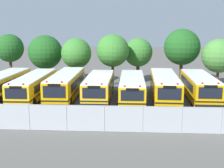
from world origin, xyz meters
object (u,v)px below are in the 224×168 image
Objects in this scene: school_bus_0 at (4,85)px; school_bus_3 at (99,87)px; school_bus_1 at (34,86)px; school_bus_5 at (164,86)px; tree_5 at (182,46)px; tree_2 at (76,53)px; tree_6 at (220,55)px; school_bus_4 at (132,87)px; tree_1 at (46,53)px; traffic_cone at (90,121)px; school_bus_6 at (199,86)px; tree_4 at (138,52)px; tree_0 at (9,48)px; tree_3 at (113,51)px; school_bus_2 at (66,85)px.

school_bus_0 is 1.06× the size of school_bus_3.
school_bus_5 is (13.55, 0.10, 0.08)m from school_bus_1.
tree_5 is at bearing -133.94° from school_bus_3.
school_bus_0 reaches higher than school_bus_1.
tree_2 is 18.46m from tree_6.
tree_2 reaches higher than school_bus_4.
tree_1 is 1.06× the size of tree_2.
school_bus_0 is 1.69× the size of tree_6.
traffic_cone is at bearing 142.18° from school_bus_0.
school_bus_6 is 1.62× the size of tree_2.
tree_5 is (5.73, -0.94, 0.82)m from tree_4.
tree_5 is (23.44, 0.16, 0.28)m from tree_0.
tree_0 is 17.75m from tree_4.
school_bus_0 is 0.94× the size of school_bus_1.
tree_2 is 0.92× the size of tree_3.
school_bus_1 is 1.79× the size of tree_2.
school_bus_3 is 1.32× the size of tree_5.
tree_0 is (-13.44, 10.18, 3.23)m from school_bus_3.
tree_3 is (4.38, 8.17, 2.93)m from school_bus_2.
tree_6 reaches higher than traffic_cone.
tree_1 is 0.88× the size of tree_5.
tree_3 is 13.97× the size of traffic_cone.
school_bus_0 is at bearing -161.72° from tree_6.
tree_2 is at bearing -87.36° from school_bus_2.
school_bus_3 is (10.19, -0.23, -0.05)m from school_bus_0.
tree_5 reaches higher than school_bus_1.
tree_1 is at bearing -179.32° from tree_5.
school_bus_4 is 3.31m from school_bus_5.
traffic_cone is at bearing 130.13° from school_bus_1.
school_bus_0 is 3.34m from school_bus_1.
tree_4 is (11.14, 11.28, 2.68)m from school_bus_1.
tree_1 is (-15.01, 10.02, 2.46)m from school_bus_5.
traffic_cone is (-0.82, -16.39, -4.15)m from tree_3.
school_bus_1 is 11.76m from tree_3.
tree_6 is at bearing -131.70° from school_bus_5.
tree_1 is 22.88m from tree_6.
school_bus_1 is 16.08m from tree_4.
school_bus_3 is at bearing 179.48° from school_bus_1.
traffic_cone is (-4.21, -19.36, -3.81)m from tree_4.
school_bus_5 is 1.79× the size of tree_6.
school_bus_1 is at bearing 1.83° from school_bus_2.
school_bus_2 is 1.09× the size of school_bus_6.
school_bus_0 is 1.59× the size of tree_1.
school_bus_0 is at bearing -1.17° from school_bus_3.
school_bus_2 reaches higher than school_bus_5.
school_bus_6 is (13.76, 0.24, -0.05)m from school_bus_2.
school_bus_1 is 1.64× the size of tree_3.
tree_1 is (5.11, -0.06, -0.68)m from tree_0.
tree_3 is at bearing -53.11° from school_bus_5.
tree_3 reaches higher than school_bus_2.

